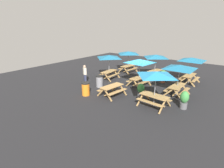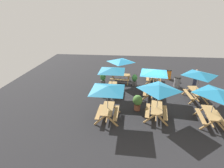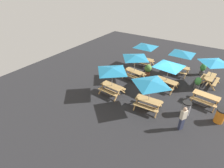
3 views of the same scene
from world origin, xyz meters
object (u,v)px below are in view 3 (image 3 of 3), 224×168
object	(u,v)px
trash_bin_orange	(220,116)
potted_plant_1	(148,69)
potted_plant_2	(203,69)
picnic_table_2	(206,97)
picnic_table_4	(215,63)
potted_plant_0	(198,83)
trash_bin_gray	(186,108)
person_standing	(183,118)
picnic_table_7	(146,47)
picnic_table_3	(169,67)
picnic_table_0	(112,72)
picnic_table_1	(182,54)
picnic_table_5	(151,85)
picnic_table_6	(135,58)

from	to	relation	value
trash_bin_orange	potted_plant_1	distance (m)	7.20
potted_plant_2	picnic_table_2	bearing A→B (deg)	101.99
picnic_table_4	potted_plant_2	distance (m)	2.26
potted_plant_0	potted_plant_1	size ratio (longest dim) A/B	0.94
trash_bin_gray	person_standing	size ratio (longest dim) A/B	0.59
picnic_table_4	picnic_table_7	world-z (taller)	same
picnic_table_2	picnic_table_3	size ratio (longest dim) A/B	0.70
picnic_table_0	picnic_table_7	distance (m)	6.36
picnic_table_2	picnic_table_0	bearing A→B (deg)	29.62
potted_plant_1	potted_plant_2	size ratio (longest dim) A/B	0.99
potted_plant_1	person_standing	world-z (taller)	person_standing
trash_bin_gray	picnic_table_1	bearing A→B (deg)	-70.42
picnic_table_0	picnic_table_1	bearing A→B (deg)	-113.71
picnic_table_2	picnic_table_3	world-z (taller)	picnic_table_3
potted_plant_2	person_standing	xyz separation A→B (m)	(-0.24, 8.38, 0.27)
picnic_table_0	trash_bin_gray	bearing A→B (deg)	-168.33
potted_plant_1	picnic_table_5	bearing A→B (deg)	113.81
picnic_table_5	picnic_table_1	bearing A→B (deg)	-95.99
picnic_table_1	picnic_table_5	distance (m)	6.61
picnic_table_2	trash_bin_gray	world-z (taller)	trash_bin_gray
picnic_table_1	potted_plant_2	world-z (taller)	picnic_table_1
picnic_table_1	potted_plant_2	distance (m)	2.59
potted_plant_0	picnic_table_1	bearing A→B (deg)	-42.98
picnic_table_3	trash_bin_orange	xyz separation A→B (m)	(-4.23, 2.08, -1.49)
picnic_table_1	potted_plant_1	xyz separation A→B (m)	(2.33, 2.02, -1.33)
trash_bin_orange	picnic_table_0	bearing A→B (deg)	8.26
picnic_table_3	potted_plant_1	size ratio (longest dim) A/B	2.48
potted_plant_0	picnic_table_5	bearing A→B (deg)	63.46
picnic_table_6	potted_plant_1	world-z (taller)	picnic_table_6
person_standing	picnic_table_2	bearing A→B (deg)	18.39
trash_bin_gray	potted_plant_0	distance (m)	3.86
picnic_table_0	picnic_table_4	size ratio (longest dim) A/B	1.00
picnic_table_7	person_standing	distance (m)	9.33
picnic_table_4	picnic_table_5	xyz separation A→B (m)	(3.06, 6.05, 0.00)
picnic_table_4	trash_bin_gray	xyz separation A→B (m)	(0.70, 5.20, -1.49)
person_standing	picnic_table_6	bearing A→B (deg)	82.97
picnic_table_0	picnic_table_4	xyz separation A→B (m)	(-6.22, -5.89, 0.00)
picnic_table_0	picnic_table_5	world-z (taller)	same
picnic_table_2	potted_plant_1	distance (m)	5.56
picnic_table_3	picnic_table_6	distance (m)	3.00
picnic_table_3	potted_plant_0	bearing A→B (deg)	-140.62
picnic_table_2	trash_bin_orange	distance (m)	1.94
picnic_table_3	picnic_table_7	distance (m)	4.67
picnic_table_6	potted_plant_0	bearing A→B (deg)	-157.77
picnic_table_2	picnic_table_4	distance (m)	3.51
picnic_table_6	potted_plant_2	size ratio (longest dim) A/B	2.04
picnic_table_0	potted_plant_0	distance (m)	7.28
potted_plant_1	person_standing	distance (m)	6.98
potted_plant_0	potted_plant_1	xyz separation A→B (m)	(4.37, 0.12, 0.09)
picnic_table_6	trash_bin_orange	bearing A→B (deg)	171.61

